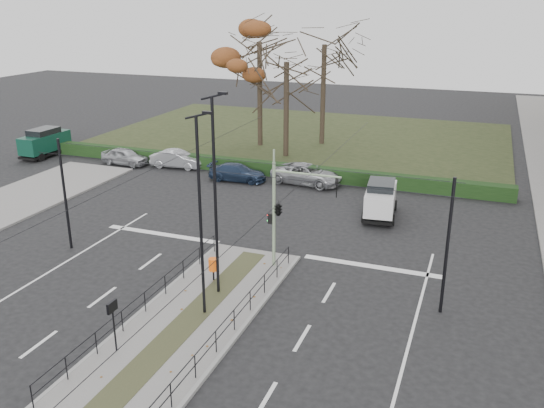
{
  "coord_description": "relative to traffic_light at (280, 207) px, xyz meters",
  "views": [
    {
      "loc": [
        10.47,
        -20.76,
        12.5
      ],
      "look_at": [
        0.4,
        6.06,
        2.4
      ],
      "focal_mm": 38.0,
      "sensor_mm": 36.0,
      "label": 1
    }
  ],
  "objects": [
    {
      "name": "ground",
      "position": [
        -1.73,
        -3.59,
        -3.21
      ],
      "size": [
        140.0,
        140.0,
        0.0
      ],
      "primitive_type": "plane",
      "color": "black",
      "rests_on": "ground"
    },
    {
      "name": "median_island",
      "position": [
        -1.73,
        -6.09,
        -3.14
      ],
      "size": [
        4.4,
        15.0,
        0.14
      ],
      "primitive_type": "cube",
      "color": "slate",
      "rests_on": "ground"
    },
    {
      "name": "park",
      "position": [
        -7.73,
        28.41,
        -3.16
      ],
      "size": [
        38.0,
        26.0,
        0.1
      ],
      "primitive_type": "cube",
      "color": "black",
      "rests_on": "ground"
    },
    {
      "name": "hedge",
      "position": [
        -7.73,
        15.01,
        -2.71
      ],
      "size": [
        38.0,
        1.0,
        1.0
      ],
      "primitive_type": "cube",
      "color": "black",
      "rests_on": "ground"
    },
    {
      "name": "median_railing",
      "position": [
        -1.73,
        -6.19,
        -2.23
      ],
      "size": [
        4.14,
        13.24,
        0.92
      ],
      "color": "black",
      "rests_on": "median_island"
    },
    {
      "name": "catenary",
      "position": [
        -1.73,
        -1.97,
        0.21
      ],
      "size": [
        20.0,
        34.0,
        6.0
      ],
      "color": "black",
      "rests_on": "ground"
    },
    {
      "name": "traffic_light",
      "position": [
        0.0,
        0.0,
        0.0
      ],
      "size": [
        3.59,
        2.03,
        5.28
      ],
      "color": "gray",
      "rests_on": "median_island"
    },
    {
      "name": "litter_bin",
      "position": [
        -2.38,
        -2.55,
        -2.28
      ],
      "size": [
        0.43,
        0.43,
        1.1
      ],
      "color": "black",
      "rests_on": "median_island"
    },
    {
      "name": "info_panel",
      "position": [
        -3.24,
        -9.07,
        -1.44
      ],
      "size": [
        0.12,
        0.54,
        2.07
      ],
      "color": "black",
      "rests_on": "median_island"
    },
    {
      "name": "streetlamp_median_near",
      "position": [
        -1.4,
        -5.38,
        1.27
      ],
      "size": [
        0.71,
        0.15,
        8.54
      ],
      "color": "black",
      "rests_on": "median_island"
    },
    {
      "name": "streetlamp_median_far",
      "position": [
        -1.64,
        -3.52,
        1.5
      ],
      "size": [
        0.75,
        0.15,
        8.98
      ],
      "color": "black",
      "rests_on": "median_island"
    },
    {
      "name": "parked_car_first",
      "position": [
        -18.27,
        13.71,
        -2.53
      ],
      "size": [
        4.07,
        1.84,
        1.36
      ],
      "primitive_type": "imported",
      "rotation": [
        0.0,
        0.0,
        1.51
      ],
      "color": "#979A9E",
      "rests_on": "ground"
    },
    {
      "name": "parked_car_second",
      "position": [
        -13.87,
        14.41,
        -2.52
      ],
      "size": [
        4.31,
        1.8,
        1.39
      ],
      "primitive_type": "imported",
      "rotation": [
        0.0,
        0.0,
        1.65
      ],
      "color": "#979A9E",
      "rests_on": "ground"
    },
    {
      "name": "parked_car_third",
      "position": [
        -7.95,
        12.86,
        -2.59
      ],
      "size": [
        4.37,
        1.98,
        1.24
      ],
      "primitive_type": "imported",
      "rotation": [
        0.0,
        0.0,
        1.63
      ],
      "color": "#1D2C45",
      "rests_on": "ground"
    },
    {
      "name": "parked_car_fourth",
      "position": [
        -2.93,
        13.92,
        -2.49
      ],
      "size": [
        5.4,
        2.96,
        1.44
      ],
      "primitive_type": "imported",
      "rotation": [
        0.0,
        0.0,
        1.46
      ],
      "color": "#979A9E",
      "rests_on": "ground"
    },
    {
      "name": "white_van",
      "position": [
        3.28,
        9.06,
        -2.03
      ],
      "size": [
        2.26,
        4.28,
        2.25
      ],
      "color": "silver",
      "rests_on": "ground"
    },
    {
      "name": "green_van",
      "position": [
        -26.19,
        13.66,
        -1.97
      ],
      "size": [
        1.99,
        4.72,
        2.39
      ],
      "color": "#0B3325",
      "rests_on": "ground"
    },
    {
      "name": "rust_tree",
      "position": [
        -10.39,
        23.49,
        5.99
      ],
      "size": [
        8.3,
        8.3,
        11.99
      ],
      "color": "black",
      "rests_on": "park"
    },
    {
      "name": "bare_tree_center",
      "position": [
        -5.28,
        26.11,
        5.1
      ],
      "size": [
        7.0,
        7.0,
        11.77
      ],
      "color": "black",
      "rests_on": "park"
    },
    {
      "name": "bare_tree_near",
      "position": [
        -6.9,
        20.65,
        4.12
      ],
      "size": [
        7.56,
        7.56,
        10.37
      ],
      "color": "black",
      "rests_on": "park"
    }
  ]
}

